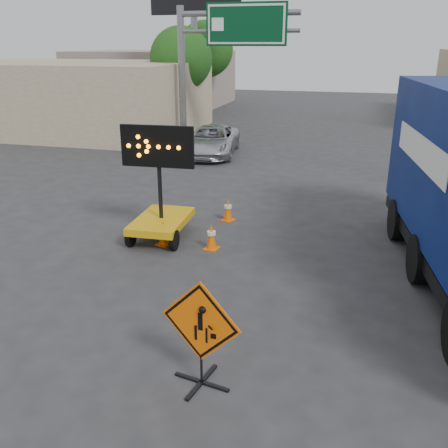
% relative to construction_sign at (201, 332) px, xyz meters
% --- Properties ---
extents(ground, '(100.00, 100.00, 0.00)m').
position_rel_construction_sign_xyz_m(ground, '(-0.69, 1.09, -0.94)').
color(ground, '#2D2D30').
rests_on(ground, ground).
extents(storefront_left_near, '(14.00, 10.00, 4.00)m').
position_rel_construction_sign_xyz_m(storefront_left_near, '(-14.69, 21.09, 1.06)').
color(storefront_left_near, '#C9B791').
rests_on(storefront_left_near, ground).
extents(storefront_left_far, '(12.00, 10.00, 4.40)m').
position_rel_construction_sign_xyz_m(storefront_left_far, '(-15.69, 35.09, 1.26)').
color(storefront_left_far, gray).
rests_on(storefront_left_far, ground).
extents(highway_gantry, '(6.18, 0.38, 6.90)m').
position_rel_construction_sign_xyz_m(highway_gantry, '(-5.12, 19.05, 4.13)').
color(highway_gantry, slate).
rests_on(highway_gantry, ground).
extents(billboard, '(6.10, 0.54, 9.85)m').
position_rel_construction_sign_xyz_m(billboard, '(-9.04, 26.96, 6.41)').
color(billboard, slate).
rests_on(billboard, ground).
extents(tree_left_near, '(3.71, 3.71, 6.03)m').
position_rel_construction_sign_xyz_m(tree_left_near, '(-8.69, 23.09, 3.22)').
color(tree_left_near, '#452D1D').
rests_on(tree_left_near, ground).
extents(tree_left_far, '(4.10, 4.10, 6.66)m').
position_rel_construction_sign_xyz_m(tree_left_far, '(-9.69, 31.09, 3.65)').
color(tree_left_far, '#452D1D').
rests_on(tree_left_far, ground).
extents(construction_sign, '(1.33, 0.95, 1.79)m').
position_rel_construction_sign_xyz_m(construction_sign, '(0.00, 0.00, 0.00)').
color(construction_sign, black).
rests_on(construction_sign, ground).
extents(arrow_board, '(1.96, 2.24, 3.09)m').
position_rel_construction_sign_xyz_m(arrow_board, '(-2.98, 5.68, -0.26)').
color(arrow_board, '#DEA20C').
rests_on(arrow_board, ground).
extents(pickup_truck, '(2.85, 5.10, 1.35)m').
position_rel_construction_sign_xyz_m(pickup_truck, '(-4.78, 16.39, -0.27)').
color(pickup_truck, silver).
rests_on(pickup_truck, ground).
extents(cone_a, '(0.40, 0.40, 0.70)m').
position_rel_construction_sign_xyz_m(cone_a, '(-1.43, 5.27, -0.59)').
color(cone_a, '#F96205').
rests_on(cone_a, ground).
extents(cone_b, '(0.44, 0.44, 0.69)m').
position_rel_construction_sign_xyz_m(cone_b, '(-2.74, 5.22, -0.60)').
color(cone_b, '#F96205').
rests_on(cone_b, ground).
extents(cone_c, '(0.45, 0.45, 0.69)m').
position_rel_construction_sign_xyz_m(cone_c, '(-1.60, 7.52, -0.60)').
color(cone_c, '#F96205').
rests_on(cone_c, ground).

